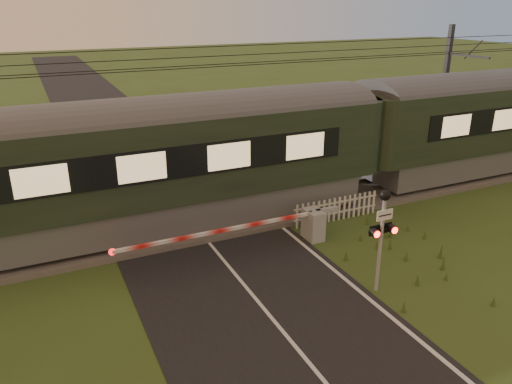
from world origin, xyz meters
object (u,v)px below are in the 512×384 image
crossing_signal (383,223)px  picket_fence (337,209)px  catenary_mast (445,92)px  train (359,137)px  boom_gate (302,225)px

crossing_signal → picket_fence: 4.97m
picket_fence → catenary_mast: (8.66, 4.12, 2.93)m
train → catenary_mast: catenary_mast is taller
catenary_mast → train: bearing=-161.0°
crossing_signal → boom_gate: bearing=95.9°
train → crossing_signal: (-3.81, -6.31, -0.39)m
boom_gate → catenary_mast: (10.64, 5.02, 2.80)m
boom_gate → picket_fence: bearing=24.6°
boom_gate → picket_fence: size_ratio=2.16×
boom_gate → picket_fence: 2.18m
picket_fence → catenary_mast: size_ratio=0.54×
boom_gate → crossing_signal: bearing=-84.1°
picket_fence → train: bearing=40.8°
crossing_signal → picket_fence: bearing=69.9°
crossing_signal → picket_fence: (1.61, 4.42, -1.59)m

